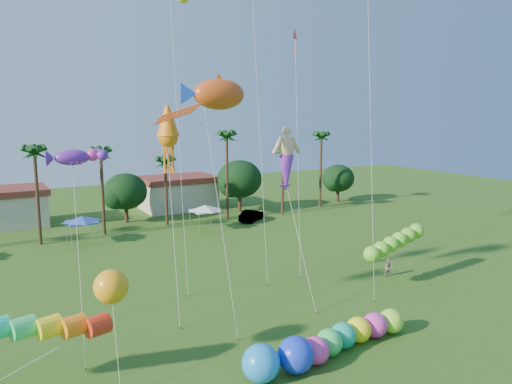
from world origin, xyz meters
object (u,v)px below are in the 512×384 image
caterpillar_inflatable (339,339)px  blue_ball (261,363)px  spectator_b (389,268)px  car_b (252,215)px

caterpillar_inflatable → blue_ball: 5.69m
spectator_b → caterpillar_inflatable: (-12.50, -8.58, 0.05)m
car_b → caterpillar_inflatable: (-13.12, -33.68, 0.11)m
car_b → blue_ball: (-18.79, -34.12, 0.28)m
spectator_b → caterpillar_inflatable: caterpillar_inflatable is taller
spectator_b → blue_ball: bearing=-135.9°
car_b → spectator_b: (-0.62, -25.11, 0.06)m
spectator_b → blue_ball: (-18.17, -9.01, 0.22)m
spectator_b → caterpillar_inflatable: size_ratio=0.16×
caterpillar_inflatable → blue_ball: blue_ball is taller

